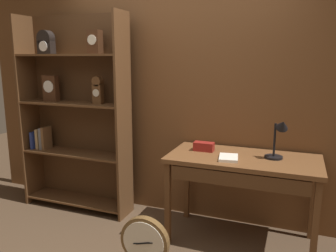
{
  "coord_description": "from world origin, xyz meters",
  "views": [
    {
      "loc": [
        1.19,
        -2.03,
        1.69
      ],
      "look_at": [
        0.12,
        0.73,
        1.09
      ],
      "focal_mm": 36.16,
      "sensor_mm": 36.0,
      "label": 1
    }
  ],
  "objects": [
    {
      "name": "workbench",
      "position": [
        0.77,
        0.9,
        0.72
      ],
      "size": [
        1.34,
        0.66,
        0.82
      ],
      "color": "brown",
      "rests_on": "ground"
    },
    {
      "name": "back_wood_panel",
      "position": [
        0.0,
        1.32,
        1.3
      ],
      "size": [
        4.8,
        0.05,
        2.6
      ],
      "primitive_type": "cube",
      "color": "brown",
      "rests_on": "ground"
    },
    {
      "name": "toolbox_small",
      "position": [
        0.39,
        1.0,
        0.86
      ],
      "size": [
        0.19,
        0.1,
        0.08
      ],
      "primitive_type": "cube",
      "color": "maroon",
      "rests_on": "workbench"
    },
    {
      "name": "open_repair_manual",
      "position": [
        0.66,
        0.81,
        0.83
      ],
      "size": [
        0.19,
        0.24,
        0.02
      ],
      "primitive_type": "cube",
      "rotation": [
        0.0,
        0.0,
        0.16
      ],
      "color": "silver",
      "rests_on": "workbench"
    },
    {
      "name": "bookshelf",
      "position": [
        -1.11,
        1.04,
        1.09
      ],
      "size": [
        1.26,
        0.32,
        2.15
      ],
      "color": "brown",
      "rests_on": "ground"
    },
    {
      "name": "round_clock_large",
      "position": [
        0.13,
        0.21,
        0.23
      ],
      "size": [
        0.41,
        0.11,
        0.45
      ],
      "color": "brown",
      "rests_on": "ground"
    },
    {
      "name": "desk_lamp",
      "position": [
        1.06,
        0.95,
        1.02
      ],
      "size": [
        0.21,
        0.21,
        0.38
      ],
      "color": "black",
      "rests_on": "workbench"
    }
  ]
}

